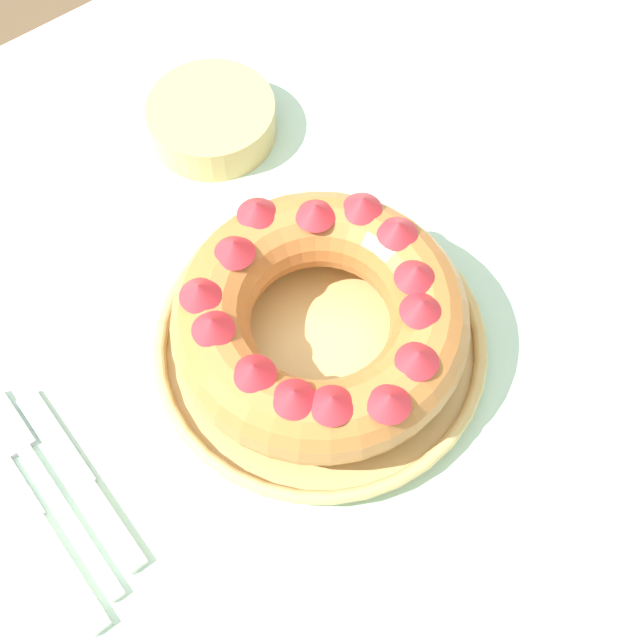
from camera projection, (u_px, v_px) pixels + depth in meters
ground_plane at (314, 564)px, 1.48m from camera, size 8.00×8.00×0.00m
dining_table at (309, 404)px, 0.89m from camera, size 1.20×1.03×0.77m
serving_dish at (320, 345)px, 0.80m from camera, size 0.30×0.30×0.02m
bundt_cake at (320, 319)px, 0.75m from camera, size 0.26×0.26×0.08m
fork at (42, 477)px, 0.75m from camera, size 0.02×0.22×0.01m
serving_knife at (38, 524)px, 0.73m from camera, size 0.02×0.24×0.01m
cake_knife at (88, 490)px, 0.74m from camera, size 0.02×0.19×0.01m
side_bowl at (212, 120)px, 0.91m from camera, size 0.13×0.13×0.04m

